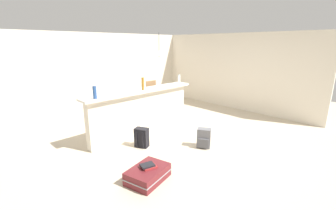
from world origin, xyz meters
The scene contains 16 objects.
ground_plane centered at (0.00, 0.00, -0.03)m, with size 13.00×13.00×0.05m, color beige.
wall_back centered at (0.00, 3.05, 1.25)m, with size 6.60×0.10×2.50m, color silver.
wall_right centered at (3.05, 0.30, 1.25)m, with size 0.10×6.00×2.50m, color silver.
partition_half_wall centered at (-0.70, 0.39, 0.53)m, with size 2.80×0.20×1.06m, color silver.
bar_countertop centered at (-0.70, 0.39, 1.08)m, with size 2.96×0.40×0.05m, color white.
bottle_blue centered at (-1.91, 0.31, 1.23)m, with size 0.07×0.07×0.25m, color #284C89.
bottle_amber centered at (-0.69, 0.33, 1.26)m, with size 0.06×0.06×0.30m, color #9E661E.
bottle_clear centered at (0.59, 0.37, 1.23)m, with size 0.06×0.06×0.24m, color silver.
dining_table centered at (1.03, 1.67, 0.65)m, with size 1.10×0.80×0.74m.
dining_chair_near_partition centered at (1.01, 1.07, 0.52)m, with size 0.44×0.44×0.93m.
dining_chair_far_side centered at (1.08, 2.23, 0.52)m, with size 0.44×0.44×0.93m.
pendant_lamp centered at (1.09, 1.72, 1.87)m, with size 0.34×0.34×0.74m.
suitcase_flat_maroon centered at (-1.88, -1.26, 0.11)m, with size 0.88×0.64×0.22m.
backpack_grey centered at (-0.24, -1.14, 0.20)m, with size 0.33×0.33×0.42m.
backpack_black centered at (-1.16, -0.18, 0.20)m, with size 0.32×0.33×0.42m.
book_stack centered at (-1.87, -1.25, 0.25)m, with size 0.28×0.24×0.06m.
Camera 1 is at (-3.96, -3.84, 2.17)m, focal length 24.44 mm.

